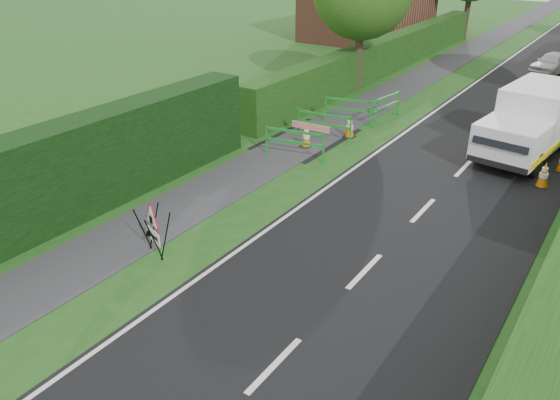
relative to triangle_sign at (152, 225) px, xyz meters
The scene contains 15 objects.
ground 3.15m from the triangle_sign, 52.40° to the right, with size 120.00×120.00×0.00m, color #204C15.
footpath 32.61m from the triangle_sign, 92.00° to the left, with size 2.00×90.00×0.02m, color #2D2D30.
hedge_west_far 19.85m from the triangle_sign, 99.10° to the left, with size 1.00×24.00×1.80m, color #14380F.
triangle_sign is the anchor object (origin of this frame).
works_van 12.77m from the triangle_sign, 63.67° to the left, with size 2.46×5.06×2.22m.
traffic_cone_0 11.20m from the triangle_sign, 53.43° to the left, with size 0.38×0.38×0.79m.
traffic_cone_2 14.42m from the triangle_sign, 63.71° to the left, with size 0.38×0.38×0.79m.
traffic_cone_3 7.98m from the triangle_sign, 95.61° to the left, with size 0.38×0.38×0.79m.
traffic_cone_4 9.65m from the triangle_sign, 89.98° to the left, with size 0.38×0.38×0.79m.
ped_barrier_0 6.83m from the triangle_sign, 94.56° to the left, with size 2.09×0.75×1.00m.
ped_barrier_1 8.94m from the triangle_sign, 94.19° to the left, with size 2.09×0.61×1.00m.
ped_barrier_2 11.07m from the triangle_sign, 93.64° to the left, with size 2.08×0.83×1.00m.
ped_barrier_3 12.14m from the triangle_sign, 88.96° to the left, with size 0.65×2.09×1.00m.
redwhite_plank 8.80m from the triangle_sign, 97.06° to the left, with size 1.50×0.04×0.25m, color red.
hatchback_car 24.61m from the triangle_sign, 80.30° to the left, with size 1.28×3.17×1.08m, color silver.
Camera 1 is at (6.61, -4.87, 6.79)m, focal length 35.00 mm.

